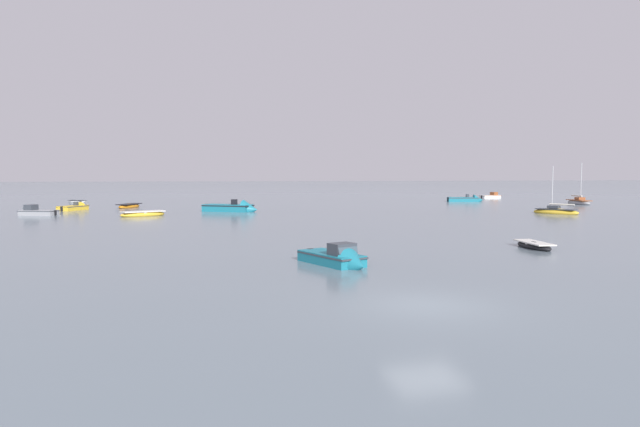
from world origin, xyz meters
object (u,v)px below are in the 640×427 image
at_px(rowboat_moored_0, 129,206).
at_px(sailboat_moored_1, 579,202).
at_px(motorboat_moored_3, 493,197).
at_px(motorboat_moored_5, 33,213).
at_px(rowboat_moored_1, 534,246).
at_px(rowboat_moored_2, 143,214).
at_px(motorboat_moored_2, 77,208).
at_px(motorboat_moored_1, 468,200).
at_px(motorboat_moored_4, 339,260).
at_px(sailboat_moored_0, 556,212).
at_px(rowboat_moored_3, 77,202).
at_px(motorboat_moored_6, 235,209).

relative_size(rowboat_moored_0, sailboat_moored_1, 0.75).
relative_size(motorboat_moored_3, motorboat_moored_5, 0.99).
relative_size(rowboat_moored_1, rowboat_moored_2, 0.68).
height_order(motorboat_moored_2, motorboat_moored_5, motorboat_moored_5).
height_order(motorboat_moored_1, motorboat_moored_4, motorboat_moored_1).
xyz_separation_m(rowboat_moored_1, sailboat_moored_1, (37.19, 41.45, 0.14)).
bearing_deg(motorboat_moored_1, sailboat_moored_0, -83.25).
distance_m(rowboat_moored_1, motorboat_moored_4, 13.17).
height_order(motorboat_moored_1, sailboat_moored_1, sailboat_moored_1).
height_order(sailboat_moored_0, rowboat_moored_3, sailboat_moored_0).
height_order(sailboat_moored_1, motorboat_moored_5, sailboat_moored_1).
relative_size(motorboat_moored_1, motorboat_moored_4, 1.32).
bearing_deg(sailboat_moored_1, motorboat_moored_6, -72.74).
bearing_deg(motorboat_moored_2, sailboat_moored_0, -83.67).
distance_m(motorboat_moored_5, rowboat_moored_3, 28.50).
bearing_deg(motorboat_moored_6, motorboat_moored_1, 53.97).
height_order(sailboat_moored_0, sailboat_moored_1, sailboat_moored_1).
distance_m(motorboat_moored_2, sailboat_moored_0, 56.47).
relative_size(motorboat_moored_1, sailboat_moored_0, 1.08).
bearing_deg(motorboat_moored_2, sailboat_moored_1, -65.49).
bearing_deg(rowboat_moored_3, motorboat_moored_2, -37.28).
distance_m(sailboat_moored_1, rowboat_moored_3, 76.37).
height_order(motorboat_moored_5, rowboat_moored_3, motorboat_moored_5).
relative_size(rowboat_moored_0, rowboat_moored_2, 0.97).
distance_m(motorboat_moored_2, motorboat_moored_6, 20.22).
height_order(rowboat_moored_0, sailboat_moored_1, sailboat_moored_1).
relative_size(motorboat_moored_1, rowboat_moored_1, 1.78).
bearing_deg(motorboat_moored_5, motorboat_moored_2, -84.99).
relative_size(motorboat_moored_2, motorboat_moored_3, 1.03).
bearing_deg(motorboat_moored_4, rowboat_moored_1, 83.52).
xyz_separation_m(motorboat_moored_1, sailboat_moored_1, (11.71, -11.40, 0.01)).
xyz_separation_m(rowboat_moored_2, rowboat_moored_3, (-11.73, 32.64, -0.05)).
xyz_separation_m(rowboat_moored_0, motorboat_moored_2, (-5.83, -3.75, 0.02)).
distance_m(motorboat_moored_1, motorboat_moored_5, 62.78).
distance_m(rowboat_moored_0, sailboat_moored_0, 52.69).
bearing_deg(motorboat_moored_6, rowboat_moored_2, -122.06).
xyz_separation_m(motorboat_moored_1, sailboat_moored_0, (-5.08, -28.16, -0.03)).
distance_m(rowboat_moored_1, motorboat_moored_5, 50.67).
xyz_separation_m(motorboat_moored_2, sailboat_moored_0, (52.65, -20.42, 0.02)).
bearing_deg(rowboat_moored_2, rowboat_moored_3, 84.37).
bearing_deg(motorboat_moored_6, motorboat_moored_2, -170.71).
bearing_deg(rowboat_moored_3, motorboat_moored_3, 42.57).
xyz_separation_m(rowboat_moored_0, motorboat_moored_4, (13.64, -52.06, 0.05)).
xyz_separation_m(sailboat_moored_0, motorboat_moored_3, (16.36, 39.06, 0.02)).
xyz_separation_m(motorboat_moored_2, motorboat_moored_3, (69.01, 18.64, 0.04)).
bearing_deg(sailboat_moored_1, motorboat_moored_5, -73.58).
bearing_deg(rowboat_moored_0, motorboat_moored_3, 127.90).
bearing_deg(rowboat_moored_0, motorboat_moored_1, 119.03).
height_order(rowboat_moored_2, motorboat_moored_6, motorboat_moored_6).
bearing_deg(sailboat_moored_1, motorboat_moored_1, -121.73).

